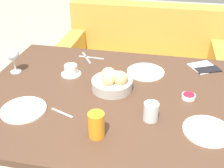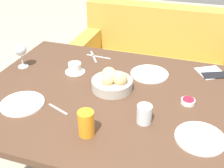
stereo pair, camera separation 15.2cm
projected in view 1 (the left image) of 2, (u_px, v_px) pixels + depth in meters
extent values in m
cube|color=#4C3323|center=(115.00, 97.00, 1.49)|extent=(1.46, 1.08, 0.03)
cube|color=#4C3323|center=(42.00, 95.00, 2.22)|extent=(0.06, 0.06, 0.74)
cube|color=#4C3323|center=(222.00, 116.00, 1.98)|extent=(0.06, 0.06, 0.74)
cube|color=#B28938|center=(141.00, 82.00, 2.68)|extent=(1.44, 0.70, 0.44)
cube|color=#B28938|center=(147.00, 28.00, 2.66)|extent=(1.44, 0.20, 0.45)
cube|color=#B28938|center=(76.00, 66.00, 2.74)|extent=(0.14, 0.70, 0.64)
cube|color=#B28938|center=(214.00, 79.00, 2.52)|extent=(0.14, 0.70, 0.64)
cylinder|color=#B2ADA3|center=(112.00, 84.00, 1.52)|extent=(0.22, 0.22, 0.05)
sphere|color=#DBB775|center=(108.00, 80.00, 1.46)|extent=(0.07, 0.07, 0.07)
sphere|color=#DBB775|center=(121.00, 78.00, 1.47)|extent=(0.08, 0.08, 0.08)
sphere|color=#DBB775|center=(109.00, 74.00, 1.51)|extent=(0.08, 0.08, 0.08)
sphere|color=#DBB775|center=(112.00, 76.00, 1.50)|extent=(0.07, 0.07, 0.07)
cylinder|color=white|center=(24.00, 110.00, 1.36)|extent=(0.22, 0.22, 0.01)
cylinder|color=white|center=(207.00, 131.00, 1.23)|extent=(0.21, 0.21, 0.01)
cylinder|color=white|center=(146.00, 72.00, 1.69)|extent=(0.22, 0.22, 0.01)
cylinder|color=orange|center=(96.00, 125.00, 1.18)|extent=(0.07, 0.07, 0.12)
cylinder|color=silver|center=(151.00, 112.00, 1.28)|extent=(0.07, 0.07, 0.09)
cylinder|color=silver|center=(16.00, 72.00, 1.70)|extent=(0.06, 0.06, 0.00)
cylinder|color=silver|center=(15.00, 66.00, 1.67)|extent=(0.01, 0.01, 0.07)
sphere|color=silver|center=(12.00, 54.00, 1.64)|extent=(0.08, 0.08, 0.08)
cylinder|color=white|center=(71.00, 74.00, 1.67)|extent=(0.12, 0.12, 0.01)
cylinder|color=white|center=(71.00, 69.00, 1.65)|extent=(0.08, 0.08, 0.05)
cylinder|color=white|center=(189.00, 97.00, 1.45)|extent=(0.07, 0.07, 0.02)
cylinder|color=#A3192D|center=(189.00, 94.00, 1.44)|extent=(0.06, 0.06, 0.00)
cube|color=#B7B7BC|center=(91.00, 57.00, 1.87)|extent=(0.18, 0.02, 0.00)
cube|color=#B7B7BC|center=(86.00, 58.00, 1.86)|extent=(0.10, 0.15, 0.00)
cube|color=#B7B7BC|center=(62.00, 113.00, 1.34)|extent=(0.13, 0.06, 0.00)
cube|color=white|center=(204.00, 67.00, 1.74)|extent=(0.20, 0.20, 0.00)
cube|color=black|center=(208.00, 70.00, 1.71)|extent=(0.17, 0.13, 0.01)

